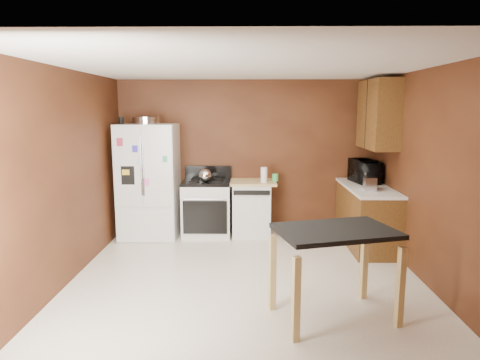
{
  "coord_description": "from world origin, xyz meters",
  "views": [
    {
      "loc": [
        -0.0,
        -4.8,
        2.04
      ],
      "look_at": [
        -0.09,
        0.85,
        1.09
      ],
      "focal_mm": 32.0,
      "sensor_mm": 36.0,
      "label": 1
    }
  ],
  "objects_px": {
    "pen_cup": "(121,120)",
    "microwave": "(365,172)",
    "dishwasher": "(251,208)",
    "paper_towel": "(264,175)",
    "toaster": "(370,183)",
    "gas_range": "(207,207)",
    "kettle": "(205,176)",
    "green_canister": "(275,177)",
    "refrigerator": "(149,181)",
    "island": "(335,244)",
    "roasting_pan": "(147,120)"
  },
  "relations": [
    {
      "from": "pen_cup",
      "to": "island",
      "type": "bearing_deg",
      "value": -43.66
    },
    {
      "from": "microwave",
      "to": "toaster",
      "type": "bearing_deg",
      "value": 161.86
    },
    {
      "from": "pen_cup",
      "to": "toaster",
      "type": "distance_m",
      "value": 3.83
    },
    {
      "from": "kettle",
      "to": "dishwasher",
      "type": "bearing_deg",
      "value": 13.39
    },
    {
      "from": "microwave",
      "to": "paper_towel",
      "type": "bearing_deg",
      "value": 78.74
    },
    {
      "from": "microwave",
      "to": "gas_range",
      "type": "xyz_separation_m",
      "value": [
        -2.48,
        0.13,
        -0.6
      ]
    },
    {
      "from": "toaster",
      "to": "dishwasher",
      "type": "bearing_deg",
      "value": 163.05
    },
    {
      "from": "microwave",
      "to": "dishwasher",
      "type": "distance_m",
      "value": 1.86
    },
    {
      "from": "toaster",
      "to": "refrigerator",
      "type": "relative_size",
      "value": 0.14
    },
    {
      "from": "paper_towel",
      "to": "green_canister",
      "type": "bearing_deg",
      "value": 36.29
    },
    {
      "from": "roasting_pan",
      "to": "toaster",
      "type": "height_order",
      "value": "roasting_pan"
    },
    {
      "from": "island",
      "to": "kettle",
      "type": "bearing_deg",
      "value": 119.75
    },
    {
      "from": "microwave",
      "to": "dishwasher",
      "type": "bearing_deg",
      "value": 75.19
    },
    {
      "from": "toaster",
      "to": "island",
      "type": "relative_size",
      "value": 0.21
    },
    {
      "from": "kettle",
      "to": "microwave",
      "type": "xyz_separation_m",
      "value": [
        2.48,
        0.02,
        0.06
      ]
    },
    {
      "from": "paper_towel",
      "to": "island",
      "type": "bearing_deg",
      "value": -77.84
    },
    {
      "from": "toaster",
      "to": "island",
      "type": "xyz_separation_m",
      "value": [
        -0.89,
        -2.01,
        -0.24
      ]
    },
    {
      "from": "kettle",
      "to": "paper_towel",
      "type": "distance_m",
      "value": 0.92
    },
    {
      "from": "dishwasher",
      "to": "green_canister",
      "type": "bearing_deg",
      "value": 3.23
    },
    {
      "from": "pen_cup",
      "to": "microwave",
      "type": "distance_m",
      "value": 3.85
    },
    {
      "from": "toaster",
      "to": "gas_range",
      "type": "bearing_deg",
      "value": 170.59
    },
    {
      "from": "pen_cup",
      "to": "island",
      "type": "distance_m",
      "value": 4.01
    },
    {
      "from": "paper_towel",
      "to": "refrigerator",
      "type": "bearing_deg",
      "value": 179.09
    },
    {
      "from": "pen_cup",
      "to": "dishwasher",
      "type": "relative_size",
      "value": 0.12
    },
    {
      "from": "paper_towel",
      "to": "dishwasher",
      "type": "relative_size",
      "value": 0.27
    },
    {
      "from": "gas_range",
      "to": "roasting_pan",
      "type": "bearing_deg",
      "value": 179.88
    },
    {
      "from": "paper_towel",
      "to": "green_canister",
      "type": "xyz_separation_m",
      "value": [
        0.18,
        0.14,
        -0.06
      ]
    },
    {
      "from": "pen_cup",
      "to": "toaster",
      "type": "xyz_separation_m",
      "value": [
        3.68,
        -0.65,
        -0.86
      ]
    },
    {
      "from": "paper_towel",
      "to": "microwave",
      "type": "xyz_separation_m",
      "value": [
        1.56,
        -0.04,
        0.05
      ]
    },
    {
      "from": "pen_cup",
      "to": "kettle",
      "type": "height_order",
      "value": "pen_cup"
    },
    {
      "from": "island",
      "to": "gas_range",
      "type": "bearing_deg",
      "value": 118.31
    },
    {
      "from": "pen_cup",
      "to": "microwave",
      "type": "xyz_separation_m",
      "value": [
        3.77,
        -0.02,
        -0.8
      ]
    },
    {
      "from": "roasting_pan",
      "to": "island",
      "type": "bearing_deg",
      "value": -48.86
    },
    {
      "from": "green_canister",
      "to": "paper_towel",
      "type": "bearing_deg",
      "value": -143.71
    },
    {
      "from": "paper_towel",
      "to": "toaster",
      "type": "bearing_deg",
      "value": -24.43
    },
    {
      "from": "kettle",
      "to": "gas_range",
      "type": "xyz_separation_m",
      "value": [
        0.01,
        0.15,
        -0.54
      ]
    },
    {
      "from": "refrigerator",
      "to": "paper_towel",
      "type": "bearing_deg",
      "value": -0.91
    },
    {
      "from": "kettle",
      "to": "gas_range",
      "type": "height_order",
      "value": "kettle"
    },
    {
      "from": "pen_cup",
      "to": "paper_towel",
      "type": "bearing_deg",
      "value": 0.49
    },
    {
      "from": "dishwasher",
      "to": "paper_towel",
      "type": "bearing_deg",
      "value": -30.41
    },
    {
      "from": "roasting_pan",
      "to": "dishwasher",
      "type": "xyz_separation_m",
      "value": [
        1.65,
        0.02,
        -1.4
      ]
    },
    {
      "from": "pen_cup",
      "to": "paper_towel",
      "type": "height_order",
      "value": "pen_cup"
    },
    {
      "from": "green_canister",
      "to": "kettle",
      "type": "bearing_deg",
      "value": -170.03
    },
    {
      "from": "kettle",
      "to": "dishwasher",
      "type": "height_order",
      "value": "kettle"
    },
    {
      "from": "microwave",
      "to": "dishwasher",
      "type": "relative_size",
      "value": 0.65
    },
    {
      "from": "roasting_pan",
      "to": "green_canister",
      "type": "relative_size",
      "value": 3.82
    },
    {
      "from": "pen_cup",
      "to": "dishwasher",
      "type": "xyz_separation_m",
      "value": [
        2.02,
        0.13,
        -1.4
      ]
    },
    {
      "from": "roasting_pan",
      "to": "green_canister",
      "type": "bearing_deg",
      "value": 1.23
    },
    {
      "from": "green_canister",
      "to": "refrigerator",
      "type": "relative_size",
      "value": 0.06
    },
    {
      "from": "pen_cup",
      "to": "green_canister",
      "type": "height_order",
      "value": "pen_cup"
    }
  ]
}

